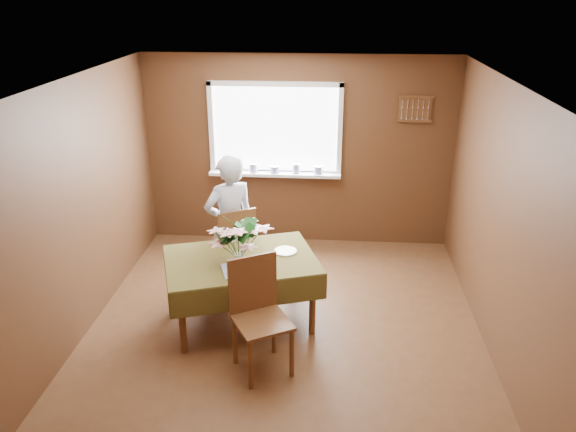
# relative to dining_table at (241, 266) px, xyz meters

# --- Properties ---
(floor) EXTENTS (4.50, 4.50, 0.00)m
(floor) POSITION_rel_dining_table_xyz_m (0.45, -0.17, -0.64)
(floor) COLOR #53321C
(floor) RESTS_ON ground
(ceiling) EXTENTS (4.50, 4.50, 0.00)m
(ceiling) POSITION_rel_dining_table_xyz_m (0.45, -0.17, 1.86)
(ceiling) COLOR white
(ceiling) RESTS_ON wall_back
(wall_back) EXTENTS (4.00, 0.00, 4.00)m
(wall_back) POSITION_rel_dining_table_xyz_m (0.45, 2.08, 0.61)
(wall_back) COLOR brown
(wall_back) RESTS_ON floor
(wall_front) EXTENTS (4.00, 0.00, 4.00)m
(wall_front) POSITION_rel_dining_table_xyz_m (0.45, -2.42, 0.61)
(wall_front) COLOR brown
(wall_front) RESTS_ON floor
(wall_left) EXTENTS (0.00, 4.50, 4.50)m
(wall_left) POSITION_rel_dining_table_xyz_m (-1.55, -0.17, 0.61)
(wall_left) COLOR brown
(wall_left) RESTS_ON floor
(wall_right) EXTENTS (0.00, 4.50, 4.50)m
(wall_right) POSITION_rel_dining_table_xyz_m (2.45, -0.17, 0.61)
(wall_right) COLOR brown
(wall_right) RESTS_ON floor
(window_assembly) EXTENTS (1.72, 0.20, 1.22)m
(window_assembly) POSITION_rel_dining_table_xyz_m (0.15, 2.03, 0.71)
(window_assembly) COLOR white
(window_assembly) RESTS_ON wall_back
(spoon_rack) EXTENTS (0.44, 0.05, 0.33)m
(spoon_rack) POSITION_rel_dining_table_xyz_m (1.90, 2.05, 1.21)
(spoon_rack) COLOR brown
(spoon_rack) RESTS_ON wall_back
(dining_table) EXTENTS (1.75, 1.45, 0.73)m
(dining_table) POSITION_rel_dining_table_xyz_m (0.00, 0.00, 0.00)
(dining_table) COLOR brown
(dining_table) RESTS_ON floor
(chair_far) EXTENTS (0.60, 0.60, 1.02)m
(chair_far) POSITION_rel_dining_table_xyz_m (-0.18, 0.66, -0.09)
(chair_far) COLOR brown
(chair_far) RESTS_ON floor
(chair_near) EXTENTS (0.63, 0.63, 1.07)m
(chair_near) POSITION_rel_dining_table_xyz_m (0.27, -0.71, -0.07)
(chair_near) COLOR brown
(chair_near) RESTS_ON floor
(seated_woman) EXTENTS (0.70, 0.65, 1.61)m
(seated_woman) POSITION_rel_dining_table_xyz_m (-0.22, 0.65, 0.16)
(seated_woman) COLOR white
(seated_woman) RESTS_ON floor
(flower_bouquet) EXTENTS (0.52, 0.52, 0.44)m
(flower_bouquet) POSITION_rel_dining_table_xyz_m (0.01, -0.15, 0.37)
(flower_bouquet) COLOR white
(flower_bouquet) RESTS_ON dining_table
(side_plate) EXTENTS (0.28, 0.28, 0.01)m
(side_plate) POSITION_rel_dining_table_xyz_m (0.43, 0.20, 0.09)
(side_plate) COLOR white
(side_plate) RESTS_ON dining_table
(table_knife) EXTENTS (0.11, 0.22, 0.00)m
(table_knife) POSITION_rel_dining_table_xyz_m (0.19, -0.19, 0.10)
(table_knife) COLOR silver
(table_knife) RESTS_ON dining_table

